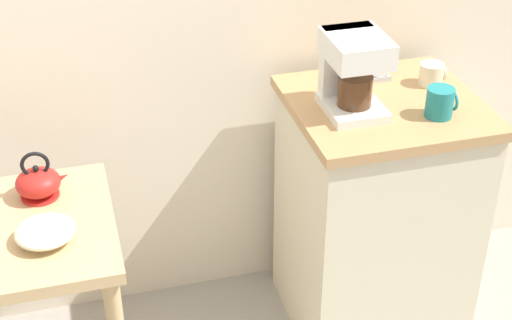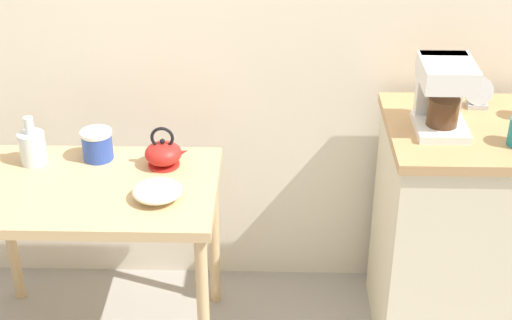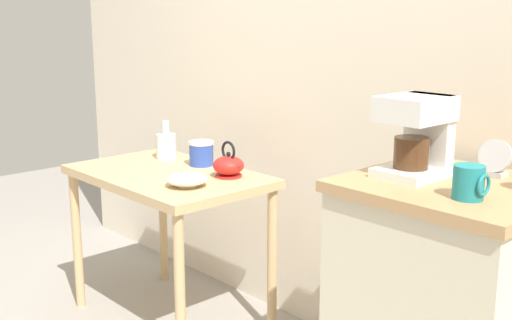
{
  "view_description": "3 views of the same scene",
  "coord_description": "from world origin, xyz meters",
  "px_view_note": "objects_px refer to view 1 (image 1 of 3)",
  "views": [
    {
      "loc": [
        -0.25,
        -2.02,
        2.12
      ],
      "look_at": [
        0.28,
        -0.07,
        0.87
      ],
      "focal_mm": 54.52,
      "sensor_mm": 36.0,
      "label": 1
    },
    {
      "loc": [
        0.04,
        -2.4,
        2.16
      ],
      "look_at": [
        -0.02,
        -0.08,
        0.87
      ],
      "focal_mm": 53.51,
      "sensor_mm": 36.0,
      "label": 2
    },
    {
      "loc": [
        1.76,
        -1.69,
        1.44
      ],
      "look_at": [
        -0.02,
        -0.05,
        0.89
      ],
      "focal_mm": 45.22,
      "sensor_mm": 36.0,
      "label": 3
    }
  ],
  "objects_px": {
    "mug_small_cream": "(432,74)",
    "teakettle": "(39,182)",
    "bowl_stoneware": "(45,232)",
    "table_clock": "(379,65)",
    "mug_dark_teal": "(440,102)",
    "coffee_maker": "(352,69)"
  },
  "relations": [
    {
      "from": "teakettle",
      "to": "mug_dark_teal",
      "type": "height_order",
      "value": "mug_dark_teal"
    },
    {
      "from": "bowl_stoneware",
      "to": "mug_dark_teal",
      "type": "relative_size",
      "value": 1.82
    },
    {
      "from": "teakettle",
      "to": "mug_dark_teal",
      "type": "xyz_separation_m",
      "value": [
        1.26,
        -0.18,
        0.2
      ]
    },
    {
      "from": "teakettle",
      "to": "mug_dark_teal",
      "type": "distance_m",
      "value": 1.28
    },
    {
      "from": "mug_small_cream",
      "to": "bowl_stoneware",
      "type": "bearing_deg",
      "value": -168.41
    },
    {
      "from": "bowl_stoneware",
      "to": "coffee_maker",
      "type": "relative_size",
      "value": 0.68
    },
    {
      "from": "table_clock",
      "to": "mug_dark_teal",
      "type": "bearing_deg",
      "value": -74.96
    },
    {
      "from": "bowl_stoneware",
      "to": "table_clock",
      "type": "height_order",
      "value": "table_clock"
    },
    {
      "from": "teakettle",
      "to": "table_clock",
      "type": "relative_size",
      "value": 1.42
    },
    {
      "from": "bowl_stoneware",
      "to": "mug_dark_teal",
      "type": "distance_m",
      "value": 1.27
    },
    {
      "from": "bowl_stoneware",
      "to": "mug_small_cream",
      "type": "height_order",
      "value": "mug_small_cream"
    },
    {
      "from": "coffee_maker",
      "to": "mug_dark_teal",
      "type": "xyz_separation_m",
      "value": [
        0.25,
        -0.12,
        -0.09
      ]
    },
    {
      "from": "teakettle",
      "to": "coffee_maker",
      "type": "xyz_separation_m",
      "value": [
        1.0,
        -0.06,
        0.29
      ]
    },
    {
      "from": "teakettle",
      "to": "coffee_maker",
      "type": "distance_m",
      "value": 1.04
    },
    {
      "from": "bowl_stoneware",
      "to": "teakettle",
      "type": "height_order",
      "value": "teakettle"
    },
    {
      "from": "teakettle",
      "to": "mug_small_cream",
      "type": "xyz_separation_m",
      "value": [
        1.33,
        0.04,
        0.19
      ]
    },
    {
      "from": "coffee_maker",
      "to": "mug_small_cream",
      "type": "height_order",
      "value": "coffee_maker"
    },
    {
      "from": "mug_small_cream",
      "to": "teakettle",
      "type": "bearing_deg",
      "value": -178.48
    },
    {
      "from": "bowl_stoneware",
      "to": "teakettle",
      "type": "relative_size",
      "value": 1.03
    },
    {
      "from": "teakettle",
      "to": "mug_dark_teal",
      "type": "relative_size",
      "value": 1.76
    },
    {
      "from": "bowl_stoneware",
      "to": "mug_small_cream",
      "type": "xyz_separation_m",
      "value": [
        1.33,
        0.27,
        0.21
      ]
    },
    {
      "from": "table_clock",
      "to": "bowl_stoneware",
      "type": "bearing_deg",
      "value": -163.05
    }
  ]
}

